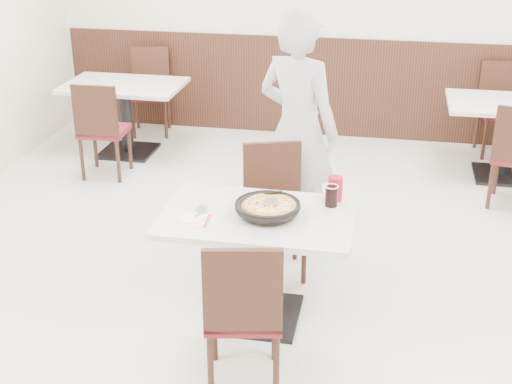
% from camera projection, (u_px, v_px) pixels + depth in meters
% --- Properties ---
extents(floor, '(7.00, 7.00, 0.00)m').
position_uv_depth(floor, '(268.00, 292.00, 5.01)').
color(floor, beige).
rests_on(floor, ground).
extents(wall_back, '(6.00, 0.04, 2.80)m').
position_uv_depth(wall_back, '(326.00, 9.00, 7.60)').
color(wall_back, beige).
rests_on(wall_back, floor).
extents(wainscot_back, '(5.90, 0.03, 1.10)m').
position_uv_depth(wainscot_back, '(323.00, 87.00, 7.92)').
color(wainscot_back, black).
rests_on(wainscot_back, floor).
extents(main_table, '(1.26, 0.90, 0.75)m').
position_uv_depth(main_table, '(258.00, 267.00, 4.59)').
color(main_table, silver).
rests_on(main_table, floor).
extents(chair_near, '(0.49, 0.49, 0.95)m').
position_uv_depth(chair_near, '(244.00, 309.00, 3.96)').
color(chair_near, black).
rests_on(chair_near, floor).
extents(chair_far, '(0.53, 0.53, 0.95)m').
position_uv_depth(chair_far, '(276.00, 214.00, 5.09)').
color(chair_far, black).
rests_on(chair_far, floor).
extents(trivet, '(0.13, 0.13, 0.04)m').
position_uv_depth(trivet, '(273.00, 212.00, 4.43)').
color(trivet, black).
rests_on(trivet, main_table).
extents(pizza_pan, '(0.41, 0.41, 0.01)m').
position_uv_depth(pizza_pan, '(268.00, 210.00, 4.40)').
color(pizza_pan, black).
rests_on(pizza_pan, trivet).
extents(pizza, '(0.39, 0.39, 0.02)m').
position_uv_depth(pizza, '(270.00, 208.00, 4.38)').
color(pizza, tan).
rests_on(pizza, pizza_pan).
extents(pizza_server, '(0.09, 0.11, 0.00)m').
position_uv_depth(pizza_server, '(271.00, 201.00, 4.39)').
color(pizza_server, silver).
rests_on(pizza_server, pizza).
extents(napkin, '(0.19, 0.19, 0.00)m').
position_uv_depth(napkin, '(196.00, 220.00, 4.36)').
color(napkin, white).
rests_on(napkin, main_table).
extents(side_plate, '(0.17, 0.17, 0.01)m').
position_uv_depth(side_plate, '(191.00, 218.00, 4.37)').
color(side_plate, white).
rests_on(side_plate, napkin).
extents(fork, '(0.05, 0.14, 0.00)m').
position_uv_depth(fork, '(201.00, 213.00, 4.41)').
color(fork, silver).
rests_on(fork, side_plate).
extents(cola_glass, '(0.09, 0.09, 0.13)m').
position_uv_depth(cola_glass, '(331.00, 196.00, 4.53)').
color(cola_glass, black).
rests_on(cola_glass, main_table).
extents(red_cup, '(0.10, 0.10, 0.16)m').
position_uv_depth(red_cup, '(335.00, 188.00, 4.61)').
color(red_cup, '#AA0129').
rests_on(red_cup, main_table).
extents(diner_person, '(0.80, 0.68, 1.85)m').
position_uv_depth(diner_person, '(298.00, 130.00, 5.40)').
color(diner_person, silver).
rests_on(diner_person, floor).
extents(bg_table_left, '(1.26, 0.90, 0.75)m').
position_uv_depth(bg_table_left, '(126.00, 119.00, 7.45)').
color(bg_table_left, silver).
rests_on(bg_table_left, floor).
extents(bg_chair_left_near, '(0.44, 0.44, 0.95)m').
position_uv_depth(bg_chair_left_near, '(104.00, 128.00, 6.84)').
color(bg_chair_left_near, black).
rests_on(bg_chair_left_near, floor).
extents(bg_chair_left_far, '(0.50, 0.50, 0.95)m').
position_uv_depth(bg_chair_left_far, '(150.00, 93.00, 8.00)').
color(bg_chair_left_far, black).
rests_on(bg_chair_left_far, floor).
extents(bg_table_right, '(1.27, 0.91, 0.75)m').
position_uv_depth(bg_table_right, '(508.00, 140.00, 6.83)').
color(bg_table_right, silver).
rests_on(bg_table_right, floor).
extents(bg_chair_right_far, '(0.47, 0.47, 0.95)m').
position_uv_depth(bg_chair_right_far, '(501.00, 111.00, 7.37)').
color(bg_chair_right_far, black).
rests_on(bg_chair_right_far, floor).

